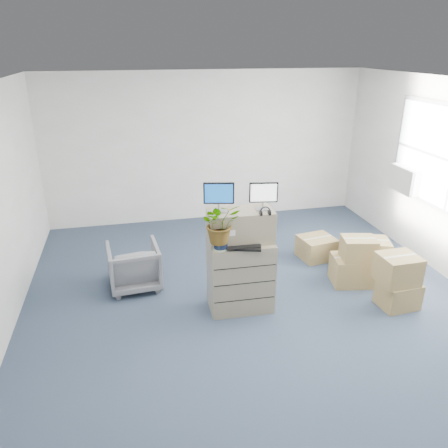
{
  "coord_description": "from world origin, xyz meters",
  "views": [
    {
      "loc": [
        -1.48,
        -4.53,
        3.21
      ],
      "look_at": [
        -0.36,
        0.4,
        1.12
      ],
      "focal_mm": 35.0,
      "sensor_mm": 36.0,
      "label": 1
    }
  ],
  "objects_px": {
    "monitor_right": "(263,195)",
    "filing_cabinet_lower": "(240,275)",
    "monitor_left": "(219,195)",
    "water_bottle": "(246,230)",
    "keyboard": "(242,247)",
    "potted_plant": "(220,228)",
    "office_chair": "(134,264)"
  },
  "relations": [
    {
      "from": "monitor_right",
      "to": "filing_cabinet_lower",
      "type": "bearing_deg",
      "value": -166.29
    },
    {
      "from": "monitor_left",
      "to": "water_bottle",
      "type": "distance_m",
      "value": 0.59
    },
    {
      "from": "monitor_right",
      "to": "keyboard",
      "type": "xyz_separation_m",
      "value": [
        -0.31,
        -0.18,
        -0.58
      ]
    },
    {
      "from": "filing_cabinet_lower",
      "to": "water_bottle",
      "type": "xyz_separation_m",
      "value": [
        0.08,
        0.07,
        0.6
      ]
    },
    {
      "from": "monitor_left",
      "to": "potted_plant",
      "type": "relative_size",
      "value": 0.68
    },
    {
      "from": "filing_cabinet_lower",
      "to": "potted_plant",
      "type": "relative_size",
      "value": 1.76
    },
    {
      "from": "monitor_left",
      "to": "office_chair",
      "type": "bearing_deg",
      "value": 156.61
    },
    {
      "from": "filing_cabinet_lower",
      "to": "office_chair",
      "type": "distance_m",
      "value": 1.57
    },
    {
      "from": "monitor_left",
      "to": "water_bottle",
      "type": "relative_size",
      "value": 1.44
    },
    {
      "from": "office_chair",
      "to": "water_bottle",
      "type": "bearing_deg",
      "value": 146.56
    },
    {
      "from": "filing_cabinet_lower",
      "to": "potted_plant",
      "type": "height_order",
      "value": "potted_plant"
    },
    {
      "from": "keyboard",
      "to": "office_chair",
      "type": "xyz_separation_m",
      "value": [
        -1.29,
        1.0,
        -0.6
      ]
    },
    {
      "from": "monitor_right",
      "to": "monitor_left",
      "type": "bearing_deg",
      "value": -175.7
    },
    {
      "from": "potted_plant",
      "to": "office_chair",
      "type": "distance_m",
      "value": 1.65
    },
    {
      "from": "filing_cabinet_lower",
      "to": "monitor_right",
      "type": "relative_size",
      "value": 2.71
    },
    {
      "from": "filing_cabinet_lower",
      "to": "potted_plant",
      "type": "xyz_separation_m",
      "value": [
        -0.29,
        -0.13,
        0.74
      ]
    },
    {
      "from": "filing_cabinet_lower",
      "to": "office_chair",
      "type": "bearing_deg",
      "value": 149.37
    },
    {
      "from": "filing_cabinet_lower",
      "to": "keyboard",
      "type": "bearing_deg",
      "value": -99.74
    },
    {
      "from": "filing_cabinet_lower",
      "to": "water_bottle",
      "type": "height_order",
      "value": "water_bottle"
    },
    {
      "from": "monitor_right",
      "to": "keyboard",
      "type": "height_order",
      "value": "monitor_right"
    },
    {
      "from": "filing_cabinet_lower",
      "to": "keyboard",
      "type": "relative_size",
      "value": 2.01
    },
    {
      "from": "monitor_right",
      "to": "water_bottle",
      "type": "xyz_separation_m",
      "value": [
        -0.2,
        0.05,
        -0.47
      ]
    },
    {
      "from": "keyboard",
      "to": "monitor_left",
      "type": "bearing_deg",
      "value": 151.62
    },
    {
      "from": "water_bottle",
      "to": "potted_plant",
      "type": "height_order",
      "value": "potted_plant"
    },
    {
      "from": "monitor_left",
      "to": "keyboard",
      "type": "xyz_separation_m",
      "value": [
        0.23,
        -0.24,
        -0.59
      ]
    },
    {
      "from": "monitor_left",
      "to": "monitor_right",
      "type": "height_order",
      "value": "monitor_left"
    },
    {
      "from": "filing_cabinet_lower",
      "to": "keyboard",
      "type": "height_order",
      "value": "keyboard"
    },
    {
      "from": "keyboard",
      "to": "filing_cabinet_lower",
      "type": "bearing_deg",
      "value": 96.04
    },
    {
      "from": "monitor_right",
      "to": "potted_plant",
      "type": "height_order",
      "value": "monitor_right"
    },
    {
      "from": "monitor_left",
      "to": "water_bottle",
      "type": "xyz_separation_m",
      "value": [
        0.34,
        -0.01,
        -0.48
      ]
    },
    {
      "from": "monitor_left",
      "to": "keyboard",
      "type": "bearing_deg",
      "value": -33.39
    },
    {
      "from": "water_bottle",
      "to": "potted_plant",
      "type": "relative_size",
      "value": 0.48
    }
  ]
}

